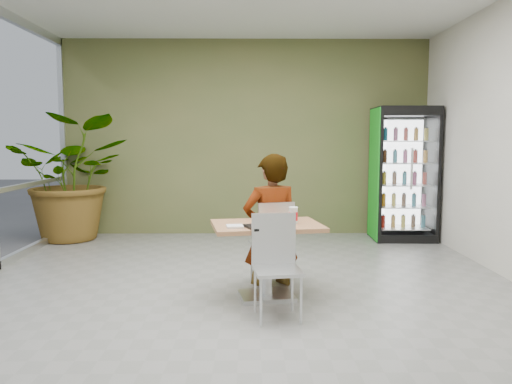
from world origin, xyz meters
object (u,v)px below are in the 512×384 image
beverage_fridge (403,174)px  potted_plant (74,178)px  dining_table (267,245)px  chair_far (274,236)px  soda_cup (293,215)px  chair_near (275,257)px  cafeteria_tray (269,226)px  seated_woman (271,233)px

beverage_fridge → potted_plant: 5.18m
dining_table → chair_far: 0.47m
chair_far → potted_plant: size_ratio=0.47×
chair_far → soda_cup: bearing=95.6°
chair_near → cafeteria_tray: bearing=93.3°
cafeteria_tray → beverage_fridge: bearing=54.8°
seated_woman → dining_table: bearing=67.0°
beverage_fridge → potted_plant: size_ratio=1.06×
dining_table → cafeteria_tray: size_ratio=2.82×
cafeteria_tray → beverage_fridge: beverage_fridge is taller
seated_woman → soda_cup: seated_woman is taller
seated_woman → beverage_fridge: 3.29m
chair_near → seated_woman: (-0.00, 0.99, 0.03)m
seated_woman → cafeteria_tray: bearing=70.1°
cafeteria_tray → potted_plant: size_ratio=0.21×
chair_far → soda_cup: (0.17, -0.44, 0.29)m
soda_cup → cafeteria_tray: soda_cup is taller
dining_table → cafeteria_tray: 0.32m
chair_near → cafeteria_tray: size_ratio=2.22×
cafeteria_tray → soda_cup: bearing=44.0°
chair_far → dining_table: bearing=63.2°
soda_cup → cafeteria_tray: bearing=-136.0°
seated_woman → beverage_fridge: beverage_fridge is taller
chair_far → potted_plant: (-3.03, 2.51, 0.44)m
chair_near → beverage_fridge: size_ratio=0.44×
chair_far → soda_cup: size_ratio=5.64×
beverage_fridge → potted_plant: bearing=-178.8°
chair_far → chair_near: same height
beverage_fridge → potted_plant: (-5.17, 0.04, -0.06)m
dining_table → beverage_fridge: size_ratio=0.56×
chair_near → seated_woman: bearing=82.3°
beverage_fridge → chair_near: bearing=-120.8°
chair_far → chair_near: size_ratio=1.00×
seated_woman → potted_plant: size_ratio=0.88×
beverage_fridge → cafeteria_tray: bearing=-123.5°
soda_cup → beverage_fridge: 3.52m
chair_near → cafeteria_tray: 0.35m
beverage_fridge → chair_far: bearing=-129.3°
chair_far → cafeteria_tray: chair_far is taller
chair_near → soda_cup: (0.20, 0.50, 0.29)m
seated_woman → beverage_fridge: bearing=-147.9°
chair_near → beverage_fridge: bearing=49.8°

